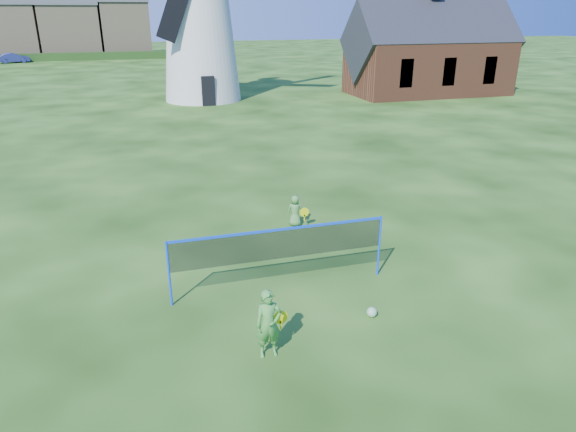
% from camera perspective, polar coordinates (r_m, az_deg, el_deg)
% --- Properties ---
extents(ground, '(220.00, 220.00, 0.00)m').
position_cam_1_polar(ground, '(12.54, -0.23, -7.30)').
color(ground, black).
rests_on(ground, ground).
extents(windmill, '(12.96, 5.48, 17.05)m').
position_cam_1_polar(windmill, '(38.98, -9.82, 20.92)').
color(windmill, silver).
rests_on(windmill, ground).
extents(chapel, '(12.49, 6.06, 10.56)m').
position_cam_1_polar(chapel, '(43.10, 15.34, 16.82)').
color(chapel, brown).
rests_on(chapel, ground).
extents(badminton_net, '(5.05, 0.05, 1.55)m').
position_cam_1_polar(badminton_net, '(11.72, -0.90, -3.22)').
color(badminton_net, blue).
rests_on(badminton_net, ground).
extents(player_girl, '(0.67, 0.36, 1.37)m').
position_cam_1_polar(player_girl, '(9.76, -2.14, -11.83)').
color(player_girl, '#43913A').
rests_on(player_girl, ground).
extents(player_boy, '(0.63, 0.45, 0.96)m').
position_cam_1_polar(player_boy, '(15.53, 0.82, 0.58)').
color(player_boy, '#4C8A42').
rests_on(player_boy, ground).
extents(play_ball, '(0.22, 0.22, 0.22)m').
position_cam_1_polar(play_ball, '(11.31, 9.24, -10.44)').
color(play_ball, green).
rests_on(play_ball, ground).
extents(car_right, '(3.88, 2.40, 1.21)m').
position_cam_1_polar(car_right, '(76.44, -28.07, 15.16)').
color(car_right, navy).
rests_on(car_right, ground).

